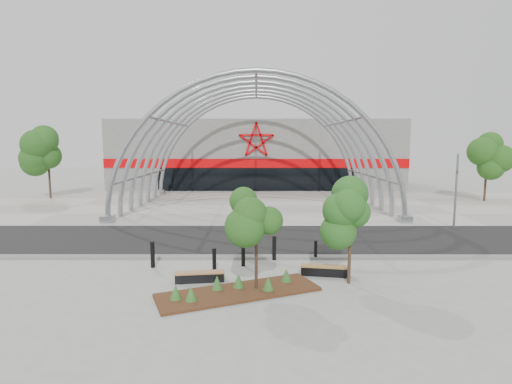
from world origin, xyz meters
The scene contains 19 objects.
ground centered at (0.00, 0.00, 0.00)m, with size 140.00×140.00×0.00m, color gray.
road centered at (0.00, 3.50, 0.01)m, with size 140.00×7.00×0.02m, color black.
forecourt centered at (0.00, 15.50, 0.02)m, with size 60.00×17.00×0.04m, color #9D988E.
kerb centered at (0.00, -0.25, 0.06)m, with size 60.00×0.50×0.12m, color #62625E.
arena_building centered at (0.00, 33.45, 3.99)m, with size 34.00×15.24×8.00m.
vault_canopy centered at (0.00, 15.50, 0.02)m, with size 20.80×15.80×20.36m.
planting_bed centered at (-0.68, -4.65, 0.15)m, with size 6.04×3.89×0.61m.
signal_pole centered at (12.49, 6.37, 2.44)m, with size 0.15×0.66×4.66m.
street_tree_0 centered at (0.02, -4.36, 2.61)m, with size 1.59×1.59×3.63m.
street_tree_1 centered at (3.58, -3.58, 2.67)m, with size 1.57×1.57×3.72m.
bench_0 centered at (-2.17, -3.44, 0.20)m, with size 1.96×0.66×0.40m.
bench_1 centered at (2.82, -2.70, 0.20)m, with size 2.04×0.75×0.42m.
bollard_0 centered at (-4.46, -1.62, 0.57)m, with size 0.18×0.18×1.14m, color black.
bollard_1 centered at (-0.55, -1.41, 0.52)m, with size 0.17×0.17×1.03m, color black.
bollard_2 centered at (-1.72, -2.30, 0.51)m, with size 0.16×0.16×1.02m, color black.
bollard_3 centered at (0.85, -0.50, 0.55)m, with size 0.18×0.18×1.11m, color black.
bollard_4 centered at (2.77, -0.39, 0.44)m, with size 0.14×0.14×0.88m, color black.
bg_tree_0 centered at (-20.00, 20.00, 4.64)m, with size 3.00×3.00×6.45m.
bg_tree_1 centered at (21.00, 18.00, 4.25)m, with size 2.70×2.70×5.91m.
Camera 1 is at (0.04, -18.36, 5.36)m, focal length 28.00 mm.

